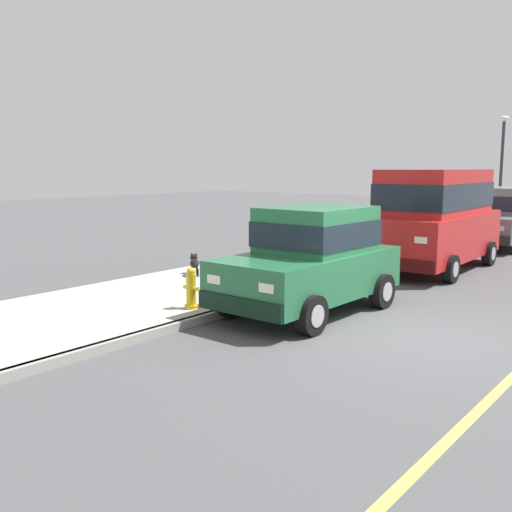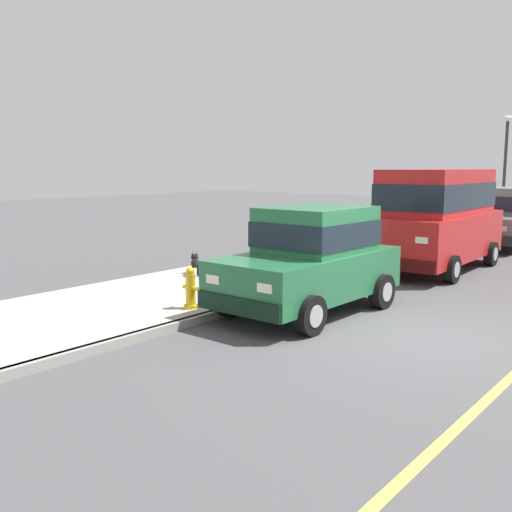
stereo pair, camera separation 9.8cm
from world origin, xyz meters
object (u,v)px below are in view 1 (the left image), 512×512
object	(u,v)px
car_red_van	(435,215)
car_grey_sedan	(503,216)
fire_hydrant	(191,289)
dog_black	(194,263)
street_lamp	(502,159)
car_green_hatchback	(312,258)

from	to	relation	value
car_red_van	car_grey_sedan	world-z (taller)	car_red_van
car_grey_sedan	fire_hydrant	distance (m)	12.93
dog_black	fire_hydrant	world-z (taller)	fire_hydrant
fire_hydrant	street_lamp	world-z (taller)	street_lamp
car_green_hatchback	street_lamp	world-z (taller)	street_lamp
car_green_hatchback	street_lamp	distance (m)	15.89
car_green_hatchback	dog_black	distance (m)	3.75
street_lamp	dog_black	bearing A→B (deg)	-98.68
car_red_van	fire_hydrant	world-z (taller)	car_red_van
fire_hydrant	car_grey_sedan	bearing A→B (deg)	83.17
car_grey_sedan	fire_hydrant	xyz separation A→B (m)	(-1.54, -12.83, -0.51)
dog_black	fire_hydrant	distance (m)	3.18
car_green_hatchback	fire_hydrant	world-z (taller)	car_green_hatchback
car_red_van	car_grey_sedan	bearing A→B (deg)	89.37
car_red_van	fire_hydrant	bearing A→B (deg)	-101.60
car_green_hatchback	fire_hydrant	xyz separation A→B (m)	(-1.45, -1.58, -0.50)
car_grey_sedan	dog_black	size ratio (longest dim) A/B	7.79
car_red_van	street_lamp	world-z (taller)	street_lamp
car_green_hatchback	car_red_van	world-z (taller)	car_red_van
car_grey_sedan	street_lamp	xyz separation A→B (m)	(-1.44, 4.46, 1.92)
car_grey_sedan	dog_black	bearing A→B (deg)	-109.50
car_green_hatchback	street_lamp	bearing A→B (deg)	94.91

